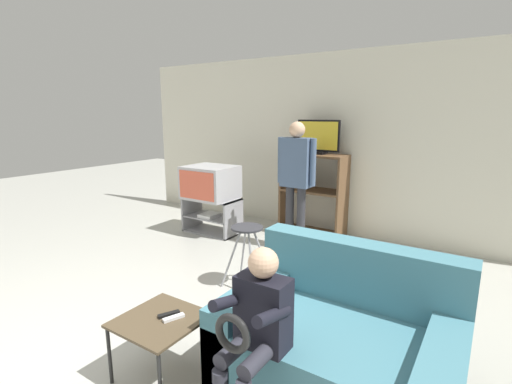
# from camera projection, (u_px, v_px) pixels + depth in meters

# --- Properties ---
(ground_plane) EXTENTS (18.00, 18.00, 0.00)m
(ground_plane) POSITION_uv_depth(u_px,v_px,m) (66.00, 372.00, 2.55)
(ground_plane) COLOR #B7B7AD
(wall_back) EXTENTS (6.40, 0.06, 2.60)m
(wall_back) POSITION_uv_depth(u_px,v_px,m) (314.00, 144.00, 5.56)
(wall_back) COLOR silver
(wall_back) RESTS_ON ground_plane
(tv_stand) EXTENTS (0.83, 0.45, 0.53)m
(tv_stand) POSITION_uv_depth(u_px,v_px,m) (212.00, 215.00, 5.53)
(tv_stand) COLOR #939399
(tv_stand) RESTS_ON ground_plane
(television_main) EXTENTS (0.71, 0.61, 0.48)m
(television_main) POSITION_uv_depth(u_px,v_px,m) (210.00, 182.00, 5.41)
(television_main) COLOR #B2B2B7
(television_main) RESTS_ON tv_stand
(media_shelf) EXTENTS (0.93, 0.44, 1.18)m
(media_shelf) POSITION_uv_depth(u_px,v_px,m) (313.00, 194.00, 5.40)
(media_shelf) COLOR brown
(media_shelf) RESTS_ON ground_plane
(television_flat) EXTENTS (0.63, 0.20, 0.48)m
(television_flat) POSITION_uv_depth(u_px,v_px,m) (318.00, 138.00, 5.23)
(television_flat) COLOR black
(television_flat) RESTS_ON media_shelf
(folding_stool) EXTENTS (0.44, 0.36, 0.64)m
(folding_stool) POSITION_uv_depth(u_px,v_px,m) (247.00, 239.00, 3.74)
(folding_stool) COLOR #99999E
(folding_stool) RESTS_ON ground_plane
(snack_table) EXTENTS (0.52, 0.52, 0.43)m
(snack_table) POSITION_uv_depth(u_px,v_px,m) (161.00, 325.00, 2.44)
(snack_table) COLOR brown
(snack_table) RESTS_ON ground_plane
(remote_control_black) EXTENTS (0.10, 0.14, 0.02)m
(remote_control_black) POSITION_uv_depth(u_px,v_px,m) (169.00, 314.00, 2.47)
(remote_control_black) COLOR black
(remote_control_black) RESTS_ON snack_table
(remote_control_white) EXTENTS (0.09, 0.15, 0.02)m
(remote_control_white) POSITION_uv_depth(u_px,v_px,m) (174.00, 318.00, 2.43)
(remote_control_white) COLOR silver
(remote_control_white) RESTS_ON snack_table
(couch) EXTENTS (1.42, 0.96, 0.89)m
(couch) POSITION_uv_depth(u_px,v_px,m) (339.00, 345.00, 2.37)
(couch) COLOR teal
(couch) RESTS_ON ground_plane
(person_standing_adult) EXTENTS (0.53, 0.20, 1.65)m
(person_standing_adult) POSITION_uv_depth(u_px,v_px,m) (296.00, 173.00, 4.72)
(person_standing_adult) COLOR #2D2D33
(person_standing_adult) RESTS_ON ground_plane
(person_seated_child) EXTENTS (0.33, 0.43, 1.04)m
(person_seated_child) POSITION_uv_depth(u_px,v_px,m) (255.00, 326.00, 2.01)
(person_seated_child) COLOR #2D2D38
(person_seated_child) RESTS_ON ground_plane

